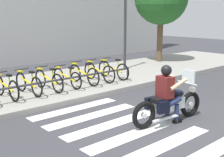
# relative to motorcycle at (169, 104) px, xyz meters

# --- Properties ---
(ground_plane) EXTENTS (48.00, 48.00, 0.00)m
(ground_plane) POSITION_rel_motorcycle_xyz_m (0.02, 0.02, -0.47)
(ground_plane) COLOR #38383D
(sidewalk) EXTENTS (24.00, 4.40, 0.15)m
(sidewalk) POSITION_rel_motorcycle_xyz_m (0.02, 5.05, -0.39)
(sidewalk) COLOR gray
(sidewalk) RESTS_ON ground
(crosswalk_stripe_1) EXTENTS (2.80, 0.40, 0.01)m
(crosswalk_stripe_1) POSITION_rel_motorcycle_xyz_m (-1.14, -0.78, -0.46)
(crosswalk_stripe_1) COLOR white
(crosswalk_stripe_1) RESTS_ON ground
(crosswalk_stripe_2) EXTENTS (2.80, 0.40, 0.01)m
(crosswalk_stripe_2) POSITION_rel_motorcycle_xyz_m (-1.14, 0.02, -0.46)
(crosswalk_stripe_2) COLOR white
(crosswalk_stripe_2) RESTS_ON ground
(crosswalk_stripe_3) EXTENTS (2.80, 0.40, 0.01)m
(crosswalk_stripe_3) POSITION_rel_motorcycle_xyz_m (-1.14, 0.82, -0.46)
(crosswalk_stripe_3) COLOR white
(crosswalk_stripe_3) RESTS_ON ground
(crosswalk_stripe_4) EXTENTS (2.80, 0.40, 0.01)m
(crosswalk_stripe_4) POSITION_rel_motorcycle_xyz_m (-1.14, 1.62, -0.46)
(crosswalk_stripe_4) COLOR white
(crosswalk_stripe_4) RESTS_ON ground
(crosswalk_stripe_5) EXTENTS (2.80, 0.40, 0.01)m
(crosswalk_stripe_5) POSITION_rel_motorcycle_xyz_m (-1.14, 2.42, -0.46)
(crosswalk_stripe_5) COLOR white
(crosswalk_stripe_5) RESTS_ON ground
(motorcycle) EXTENTS (2.23, 0.74, 1.26)m
(motorcycle) POSITION_rel_motorcycle_xyz_m (0.00, 0.00, 0.00)
(motorcycle) COLOR black
(motorcycle) RESTS_ON ground
(rider) EXTENTS (0.68, 0.59, 1.46)m
(rider) POSITION_rel_motorcycle_xyz_m (-0.08, 0.01, 0.37)
(rider) COLOR #591919
(rider) RESTS_ON ground
(bicycle_1) EXTENTS (0.48, 1.61, 0.77)m
(bicycle_1) POSITION_rel_motorcycle_xyz_m (-2.38, 4.20, 0.03)
(bicycle_1) COLOR black
(bicycle_1) RESTS_ON sidewalk
(bicycle_2) EXTENTS (0.48, 1.64, 0.78)m
(bicycle_2) POSITION_rel_motorcycle_xyz_m (-1.67, 4.20, 0.04)
(bicycle_2) COLOR black
(bicycle_2) RESTS_ON sidewalk
(bicycle_3) EXTENTS (0.48, 1.68, 0.78)m
(bicycle_3) POSITION_rel_motorcycle_xyz_m (-0.96, 4.20, 0.04)
(bicycle_3) COLOR black
(bicycle_3) RESTS_ON sidewalk
(bicycle_4) EXTENTS (0.48, 1.61, 0.74)m
(bicycle_4) POSITION_rel_motorcycle_xyz_m (-0.25, 4.20, 0.02)
(bicycle_4) COLOR black
(bicycle_4) RESTS_ON sidewalk
(bicycle_5) EXTENTS (0.48, 1.70, 0.80)m
(bicycle_5) POSITION_rel_motorcycle_xyz_m (0.46, 4.20, 0.04)
(bicycle_5) COLOR black
(bicycle_5) RESTS_ON sidewalk
(bicycle_6) EXTENTS (0.48, 1.72, 0.80)m
(bicycle_6) POSITION_rel_motorcycle_xyz_m (1.17, 4.20, 0.05)
(bicycle_6) COLOR black
(bicycle_6) RESTS_ON sidewalk
(bicycle_7) EXTENTS (0.48, 1.68, 0.79)m
(bicycle_7) POSITION_rel_motorcycle_xyz_m (1.88, 4.20, 0.04)
(bicycle_7) COLOR black
(bicycle_7) RESTS_ON sidewalk
(bike_rack) EXTENTS (5.58, 0.07, 0.49)m
(bike_rack) POSITION_rel_motorcycle_xyz_m (-0.61, 3.65, 0.11)
(bike_rack) COLOR #333338
(bike_rack) RESTS_ON sidewalk
(street_lamp) EXTENTS (0.28, 0.28, 4.17)m
(street_lamp) POSITION_rel_motorcycle_xyz_m (3.70, 5.45, 2.07)
(street_lamp) COLOR #2D2D33
(street_lamp) RESTS_ON ground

